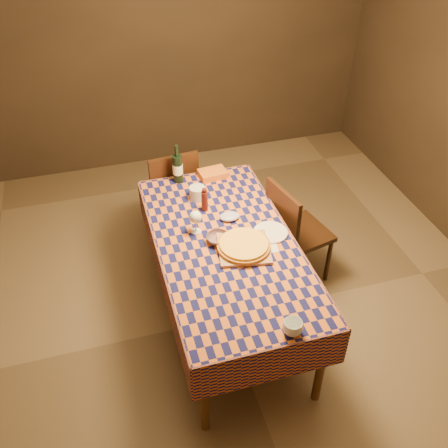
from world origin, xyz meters
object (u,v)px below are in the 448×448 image
object	(u,v)px
chair_far	(172,190)
dining_table	(226,252)
bowl	(218,239)
cutting_board	(244,248)
chair_right	(292,229)
wine_bottle	(178,168)
white_plate	(271,232)
pizza	(244,245)

from	to	relation	value
chair_far	dining_table	bearing A→B (deg)	-80.93
dining_table	bowl	xyz separation A→B (m)	(-0.05, 0.03, 0.10)
cutting_board	chair_right	world-z (taller)	chair_right
chair_far	bowl	bearing A→B (deg)	-83.23
cutting_board	dining_table	bearing A→B (deg)	135.80
cutting_board	chair_far	xyz separation A→B (m)	(-0.27, 1.17, -0.26)
wine_bottle	chair_far	size ratio (longest dim) A/B	0.35
chair_far	chair_right	xyz separation A→B (m)	(0.80, -0.79, 0.00)
bowl	chair_far	xyz separation A→B (m)	(-0.12, 1.04, -0.27)
cutting_board	bowl	size ratio (longest dim) A/B	2.14
white_plate	bowl	bearing A→B (deg)	177.46
pizza	chair_right	world-z (taller)	chair_right
chair_far	chair_right	size ratio (longest dim) A/B	1.00
white_plate	dining_table	bearing A→B (deg)	-177.19
pizza	chair_right	bearing A→B (deg)	35.60
cutting_board	chair_far	bearing A→B (deg)	102.89
cutting_board	bowl	bearing A→B (deg)	138.74
dining_table	chair_far	size ratio (longest dim) A/B	1.98
wine_bottle	chair_right	distance (m)	1.02
wine_bottle	chair_right	size ratio (longest dim) A/B	0.35
pizza	cutting_board	bearing A→B (deg)	90.00
cutting_board	chair_far	distance (m)	1.23
dining_table	white_plate	distance (m)	0.34
chair_far	wine_bottle	bearing A→B (deg)	-84.88
bowl	chair_far	bearing A→B (deg)	96.77
pizza	white_plate	world-z (taller)	pizza
dining_table	bowl	size ratio (longest dim) A/B	11.56
wine_bottle	white_plate	bearing A→B (deg)	-59.73
bowl	cutting_board	bearing A→B (deg)	-41.26
dining_table	chair_right	distance (m)	0.71
white_plate	cutting_board	bearing A→B (deg)	-154.89
white_plate	chair_far	size ratio (longest dim) A/B	0.26
dining_table	cutting_board	world-z (taller)	cutting_board
bowl	wine_bottle	bearing A→B (deg)	97.25
bowl	wine_bottle	world-z (taller)	wine_bottle
pizza	chair_far	size ratio (longest dim) A/B	0.45
cutting_board	wine_bottle	xyz separation A→B (m)	(-0.25, 0.93, 0.11)
white_plate	chair_far	distance (m)	1.20
chair_right	bowl	bearing A→B (deg)	-159.35
dining_table	chair_right	world-z (taller)	chair_right
pizza	wine_bottle	bearing A→B (deg)	104.81
dining_table	chair_right	bearing A→B (deg)	24.61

